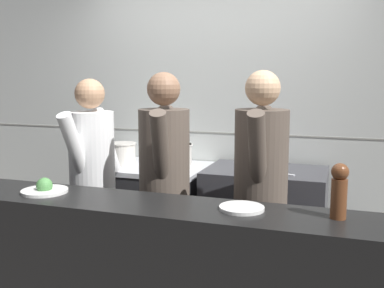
% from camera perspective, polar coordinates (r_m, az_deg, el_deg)
% --- Properties ---
extents(wall_back_tiled, '(8.00, 0.06, 2.60)m').
position_cam_1_polar(wall_back_tiled, '(4.08, 3.44, 3.57)').
color(wall_back_tiled, silver).
rests_on(wall_back_tiled, ground_plane).
extents(oven_range, '(0.94, 0.71, 0.89)m').
position_cam_1_polar(oven_range, '(4.04, -5.08, -8.91)').
color(oven_range, '#232326').
rests_on(oven_range, ground_plane).
extents(prep_counter, '(0.95, 0.65, 0.92)m').
position_cam_1_polar(prep_counter, '(3.75, 9.20, -10.13)').
color(prep_counter, '#38383D').
rests_on(prep_counter, ground_plane).
extents(pass_counter, '(2.67, 0.45, 0.96)m').
position_cam_1_polar(pass_counter, '(2.71, -6.76, -17.20)').
color(pass_counter, black).
rests_on(pass_counter, ground_plane).
extents(stock_pot, '(0.24, 0.24, 0.20)m').
position_cam_1_polar(stock_pot, '(3.98, -8.79, -1.15)').
color(stock_pot, beige).
rests_on(stock_pot, oven_range).
extents(sauce_pot, '(0.31, 0.31, 0.20)m').
position_cam_1_polar(sauce_pot, '(3.80, -2.22, -1.43)').
color(sauce_pot, beige).
rests_on(sauce_pot, oven_range).
extents(chefs_knife, '(0.37, 0.12, 0.02)m').
position_cam_1_polar(chefs_knife, '(3.53, 9.46, -3.46)').
color(chefs_knife, '#B7BABF').
rests_on(chefs_knife, prep_counter).
extents(plated_dish_main, '(0.28, 0.28, 0.10)m').
position_cam_1_polar(plated_dish_main, '(2.86, -18.22, -5.43)').
color(plated_dish_main, white).
rests_on(plated_dish_main, pass_counter).
extents(plated_dish_appetiser, '(0.24, 0.24, 0.02)m').
position_cam_1_polar(plated_dish_appetiser, '(2.39, 6.33, -8.08)').
color(plated_dish_appetiser, white).
rests_on(plated_dish_appetiser, pass_counter).
extents(pepper_mill, '(0.09, 0.09, 0.28)m').
position_cam_1_polar(pepper_mill, '(2.31, 18.19, -5.53)').
color(pepper_mill, brown).
rests_on(pepper_mill, pass_counter).
extents(chef_head_cook, '(0.35, 0.71, 1.64)m').
position_cam_1_polar(chef_head_cook, '(3.41, -12.52, -4.17)').
color(chef_head_cook, black).
rests_on(chef_head_cook, ground_plane).
extents(chef_sous, '(0.42, 0.73, 1.68)m').
position_cam_1_polar(chef_sous, '(3.06, -3.51, -4.96)').
color(chef_sous, black).
rests_on(chef_sous, ground_plane).
extents(chef_line, '(0.37, 0.74, 1.69)m').
position_cam_1_polar(chef_line, '(2.95, 8.69, -5.48)').
color(chef_line, black).
rests_on(chef_line, ground_plane).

